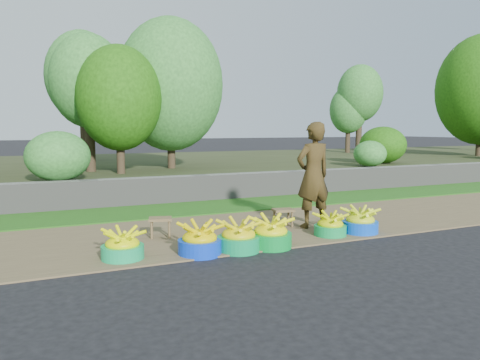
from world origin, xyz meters
name	(u,v)px	position (x,y,z in m)	size (l,w,h in m)	color
ground_plane	(309,247)	(0.00, 0.00, 0.00)	(120.00, 120.00, 0.00)	black
dirt_shoulder	(264,227)	(0.00, 1.25, 0.01)	(80.00, 2.50, 0.02)	brown
grass_verge	(216,207)	(0.00, 3.25, 0.02)	(80.00, 1.50, 0.04)	#245C16
retaining_wall	(200,188)	(0.00, 4.10, 0.28)	(80.00, 0.35, 0.55)	slate
earth_bank	(145,170)	(0.00, 9.00, 0.25)	(80.00, 10.00, 0.50)	#2F371B
vegetation	(75,90)	(-2.01, 8.17, 2.51)	(34.17, 8.08, 4.38)	#34291A
basin_a	(122,246)	(-2.29, 0.37, 0.16)	(0.49, 0.49, 0.36)	#11A05A
basin_b	(200,241)	(-1.41, 0.22, 0.17)	(0.52, 0.52, 0.39)	#0A36D1
basin_c	(239,237)	(-0.91, 0.17, 0.18)	(0.52, 0.52, 0.39)	#0A8E4C
basin_d	(271,234)	(-0.46, 0.17, 0.18)	(0.54, 0.54, 0.40)	#058B2F
basin_e	(330,226)	(0.58, 0.35, 0.15)	(0.45, 0.45, 0.34)	#0E9445
basin_f	(360,222)	(1.08, 0.32, 0.17)	(0.51, 0.51, 0.38)	blue
stool_left	(160,222)	(-1.62, 1.23, 0.24)	(0.36, 0.31, 0.27)	brown
stool_right	(283,212)	(0.28, 1.15, 0.23)	(0.34, 0.29, 0.27)	brown
vendor_woman	(313,175)	(0.66, 0.91, 0.82)	(0.58, 0.38, 1.59)	black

